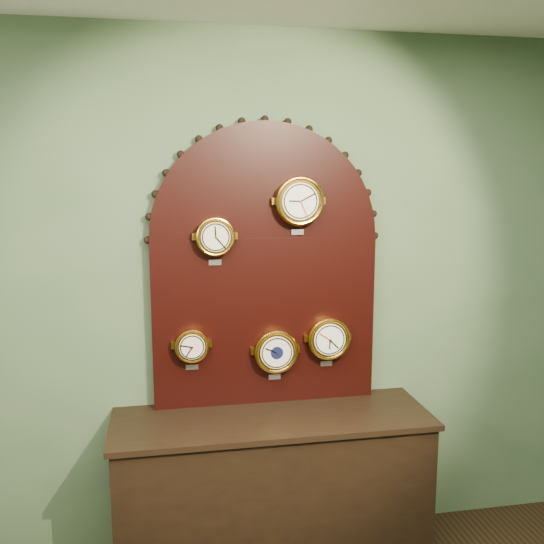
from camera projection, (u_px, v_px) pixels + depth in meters
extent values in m
plane|color=#4E6948|center=(264.00, 297.00, 3.23)|extent=(4.00, 0.00, 4.00)
cube|color=black|center=(273.00, 493.00, 3.14)|extent=(1.60, 0.50, 0.80)
cube|color=black|center=(265.00, 321.00, 3.21)|extent=(1.20, 0.06, 0.90)
cylinder|color=black|center=(265.00, 238.00, 3.13)|extent=(1.20, 0.06, 1.20)
cylinder|color=gold|center=(215.00, 236.00, 3.02)|extent=(0.19, 0.08, 0.19)
torus|color=gold|center=(216.00, 237.00, 2.99)|extent=(0.20, 0.02, 0.20)
cylinder|color=silver|center=(216.00, 237.00, 2.99)|extent=(0.15, 0.01, 0.15)
cube|color=silver|center=(215.00, 262.00, 3.07)|extent=(0.07, 0.01, 0.03)
cylinder|color=gold|center=(299.00, 201.00, 3.07)|extent=(0.24, 0.08, 0.24)
torus|color=gold|center=(300.00, 201.00, 3.04)|extent=(0.26, 0.02, 0.26)
cylinder|color=white|center=(300.00, 201.00, 3.04)|extent=(0.19, 0.01, 0.19)
cube|color=silver|center=(297.00, 232.00, 3.12)|extent=(0.07, 0.01, 0.03)
cylinder|color=gold|center=(192.00, 345.00, 3.09)|extent=(0.17, 0.08, 0.17)
torus|color=gold|center=(192.00, 347.00, 3.06)|extent=(0.18, 0.02, 0.18)
cylinder|color=silver|center=(192.00, 347.00, 3.06)|extent=(0.13, 0.01, 0.13)
cube|color=silver|center=(192.00, 367.00, 3.14)|extent=(0.07, 0.01, 0.03)
cylinder|color=gold|center=(275.00, 351.00, 3.18)|extent=(0.22, 0.08, 0.22)
torus|color=gold|center=(277.00, 352.00, 3.15)|extent=(0.24, 0.02, 0.24)
cylinder|color=silver|center=(277.00, 353.00, 3.15)|extent=(0.18, 0.01, 0.18)
cube|color=silver|center=(275.00, 377.00, 3.23)|extent=(0.07, 0.01, 0.03)
cylinder|color=#0D123A|center=(277.00, 353.00, 3.14)|extent=(0.07, 0.00, 0.07)
cylinder|color=gold|center=(328.00, 338.00, 3.23)|extent=(0.22, 0.08, 0.22)
torus|color=gold|center=(330.00, 339.00, 3.19)|extent=(0.23, 0.02, 0.23)
cylinder|color=white|center=(330.00, 340.00, 3.19)|extent=(0.17, 0.01, 0.17)
cube|color=silver|center=(326.00, 364.00, 3.27)|extent=(0.07, 0.01, 0.03)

